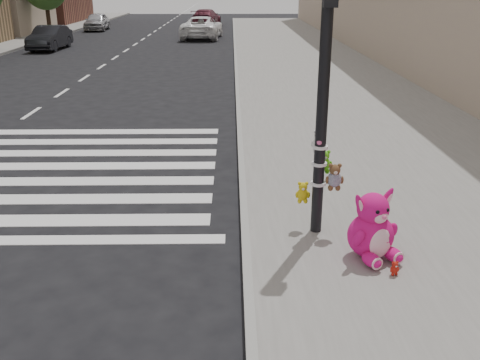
{
  "coord_description": "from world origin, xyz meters",
  "views": [
    {
      "loc": [
        1.36,
        -5.38,
        3.63
      ],
      "look_at": [
        1.48,
        2.33,
        0.75
      ],
      "focal_mm": 40.0,
      "sensor_mm": 36.0,
      "label": 1
    }
  ],
  "objects_px": {
    "car_dark_far": "(50,38)",
    "car_white_near": "(202,27)",
    "red_teddy": "(395,268)",
    "signal_pole": "(323,119)",
    "pink_bunny": "(372,230)"
  },
  "relations": [
    {
      "from": "pink_bunny",
      "to": "red_teddy",
      "type": "bearing_deg",
      "value": -92.44
    },
    {
      "from": "pink_bunny",
      "to": "signal_pole",
      "type": "bearing_deg",
      "value": 101.3
    },
    {
      "from": "pink_bunny",
      "to": "car_dark_far",
      "type": "xyz_separation_m",
      "value": [
        -11.98,
        24.42,
        0.12
      ]
    },
    {
      "from": "signal_pole",
      "to": "car_white_near",
      "type": "distance_m",
      "value": 29.81
    },
    {
      "from": "car_dark_far",
      "to": "signal_pole",
      "type": "bearing_deg",
      "value": -62.46
    },
    {
      "from": "car_dark_far",
      "to": "red_teddy",
      "type": "bearing_deg",
      "value": -62.18
    },
    {
      "from": "red_teddy",
      "to": "car_white_near",
      "type": "height_order",
      "value": "car_white_near"
    },
    {
      "from": "signal_pole",
      "to": "car_dark_far",
      "type": "relative_size",
      "value": 1.01
    },
    {
      "from": "signal_pole",
      "to": "car_dark_far",
      "type": "xyz_separation_m",
      "value": [
        -11.39,
        23.59,
        -1.18
      ]
    },
    {
      "from": "pink_bunny",
      "to": "red_teddy",
      "type": "relative_size",
      "value": 5.0
    },
    {
      "from": "red_teddy",
      "to": "signal_pole",
      "type": "bearing_deg",
      "value": 106.81
    },
    {
      "from": "car_dark_far",
      "to": "car_white_near",
      "type": "bearing_deg",
      "value": 38.2
    },
    {
      "from": "signal_pole",
      "to": "red_teddy",
      "type": "bearing_deg",
      "value": -59.17
    },
    {
      "from": "signal_pole",
      "to": "red_teddy",
      "type": "height_order",
      "value": "signal_pole"
    },
    {
      "from": "signal_pole",
      "to": "car_white_near",
      "type": "bearing_deg",
      "value": 96.21
    }
  ]
}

